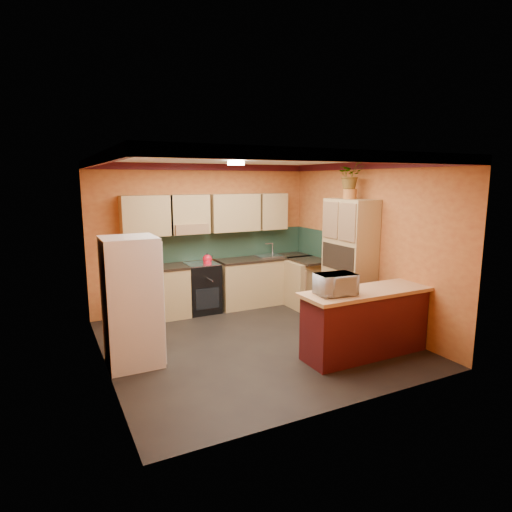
{
  "coord_description": "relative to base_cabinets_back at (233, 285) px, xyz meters",
  "views": [
    {
      "loc": [
        -2.71,
        -5.46,
        2.41
      ],
      "look_at": [
        0.27,
        0.45,
        1.23
      ],
      "focal_mm": 30.0,
      "sensor_mm": 36.0,
      "label": 1
    }
  ],
  "objects": [
    {
      "name": "countertop_right",
      "position": [
        1.35,
        -0.59,
        0.46
      ],
      "size": [
        0.62,
        0.8,
        0.04
      ],
      "primitive_type": "cube",
      "color": "black",
      "rests_on": "base_cabinets_right"
    },
    {
      "name": "fridge",
      "position": [
        -2.2,
        -1.76,
        0.41
      ],
      "size": [
        0.68,
        0.66,
        1.7
      ],
      "primitive_type": "cube",
      "color": "white",
      "rests_on": "ground"
    },
    {
      "name": "breakfast_bar",
      "position": [
        0.72,
        -2.9,
        0.0
      ],
      "size": [
        1.8,
        0.55,
        0.88
      ],
      "primitive_type": "cube",
      "color": "#551413",
      "rests_on": "ground"
    },
    {
      "name": "base_cabinets_back",
      "position": [
        0.0,
        0.0,
        0.0
      ],
      "size": [
        3.65,
        0.6,
        0.88
      ],
      "primitive_type": "cube",
      "color": "tan",
      "rests_on": "ground"
    },
    {
      "name": "pantry",
      "position": [
        1.4,
        -1.68,
        0.61
      ],
      "size": [
        0.48,
        0.9,
        2.1
      ],
      "primitive_type": "cube",
      "color": "tan",
      "rests_on": "ground"
    },
    {
      "name": "fern",
      "position": [
        1.4,
        -1.63,
        2.05
      ],
      "size": [
        0.52,
        0.48,
        0.47
      ],
      "primitive_type": "imported",
      "rotation": [
        0.0,
        0.0,
        -0.33
      ],
      "color": "tan",
      "rests_on": "fern_pot"
    },
    {
      "name": "bar_top",
      "position": [
        0.72,
        -2.9,
        0.47
      ],
      "size": [
        1.9,
        0.65,
        0.05
      ],
      "primitive_type": "cube",
      "color": "tan",
      "rests_on": "breakfast_bar"
    },
    {
      "name": "base_cabinets_right",
      "position": [
        1.35,
        -0.59,
        0.0
      ],
      "size": [
        0.6,
        0.8,
        0.88
      ],
      "primitive_type": "cube",
      "color": "tan",
      "rests_on": "ground"
    },
    {
      "name": "microwave",
      "position": [
        0.19,
        -2.9,
        0.63
      ],
      "size": [
        0.53,
        0.39,
        0.28
      ],
      "primitive_type": "imported",
      "rotation": [
        0.0,
        0.0,
        -0.09
      ],
      "color": "white",
      "rests_on": "bar_top"
    },
    {
      "name": "sink",
      "position": [
        0.78,
        0.0,
        0.5
      ],
      "size": [
        0.48,
        0.4,
        0.03
      ],
      "primitive_type": "cube",
      "color": "silver",
      "rests_on": "countertop_back"
    },
    {
      "name": "fern_pot",
      "position": [
        1.4,
        -1.63,
        1.74
      ],
      "size": [
        0.22,
        0.22,
        0.16
      ],
      "primitive_type": "cylinder",
      "color": "#A86028",
      "rests_on": "pantry"
    },
    {
      "name": "kettle",
      "position": [
        -0.52,
        -0.05,
        0.56
      ],
      "size": [
        0.22,
        0.22,
        0.18
      ],
      "primitive_type": null,
      "rotation": [
        0.0,
        0.0,
        0.33
      ],
      "color": "red",
      "rests_on": "stove"
    },
    {
      "name": "stove",
      "position": [
        -0.62,
        -0.0,
        0.02
      ],
      "size": [
        0.58,
        0.58,
        0.91
      ],
      "primitive_type": "cube",
      "color": "black",
      "rests_on": "ground"
    },
    {
      "name": "countertop_back",
      "position": [
        0.0,
        -0.0,
        0.46
      ],
      "size": [
        3.65,
        0.62,
        0.04
      ],
      "primitive_type": "cube",
      "color": "black",
      "rests_on": "base_cabinets_back"
    },
    {
      "name": "room_shell",
      "position": [
        -0.43,
        -1.52,
        1.65
      ],
      "size": [
        4.24,
        4.24,
        2.72
      ],
      "color": "black",
      "rests_on": "ground"
    }
  ]
}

